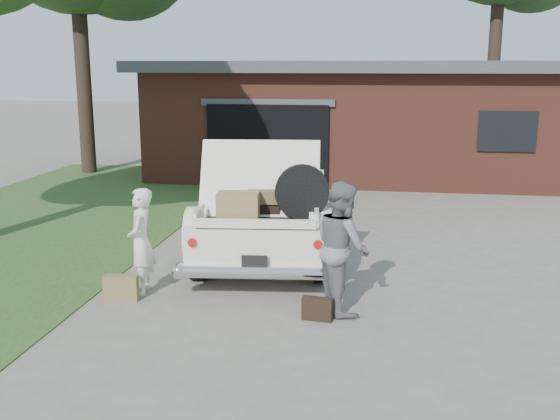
# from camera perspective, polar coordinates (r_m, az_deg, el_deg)

# --- Properties ---
(ground) EXTENTS (90.00, 90.00, 0.00)m
(ground) POSITION_cam_1_polar(r_m,az_deg,el_deg) (9.53, -0.57, -7.25)
(ground) COLOR gray
(ground) RESTS_ON ground
(grass_strip) EXTENTS (6.00, 16.00, 0.02)m
(grass_strip) POSITION_cam_1_polar(r_m,az_deg,el_deg) (14.13, -20.98, -1.43)
(grass_strip) COLOR #2D4C1E
(grass_strip) RESTS_ON ground
(house) EXTENTS (12.80, 7.80, 3.30)m
(house) POSITION_cam_1_polar(r_m,az_deg,el_deg) (20.38, 7.62, 8.15)
(house) COLOR brown
(house) RESTS_ON ground
(sedan) EXTENTS (2.64, 5.63, 2.12)m
(sedan) POSITION_cam_1_polar(r_m,az_deg,el_deg) (11.54, -1.02, 0.44)
(sedan) COLOR white
(sedan) RESTS_ON ground
(woman_left) EXTENTS (0.45, 0.61, 1.54)m
(woman_left) POSITION_cam_1_polar(r_m,az_deg,el_deg) (9.52, -12.02, -2.70)
(woman_left) COLOR white
(woman_left) RESTS_ON ground
(woman_right) EXTENTS (0.96, 1.06, 1.76)m
(woman_right) POSITION_cam_1_polar(r_m,az_deg,el_deg) (8.69, 5.44, -3.20)
(woman_right) COLOR slate
(woman_right) RESTS_ON ground
(suitcase_left) EXTENTS (0.49, 0.20, 0.37)m
(suitcase_left) POSITION_cam_1_polar(r_m,az_deg,el_deg) (9.46, -13.67, -6.62)
(suitcase_left) COLOR olive
(suitcase_left) RESTS_ON ground
(suitcase_right) EXTENTS (0.41, 0.18, 0.31)m
(suitcase_right) POSITION_cam_1_polar(r_m,az_deg,el_deg) (8.55, 3.27, -8.60)
(suitcase_right) COLOR black
(suitcase_right) RESTS_ON ground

